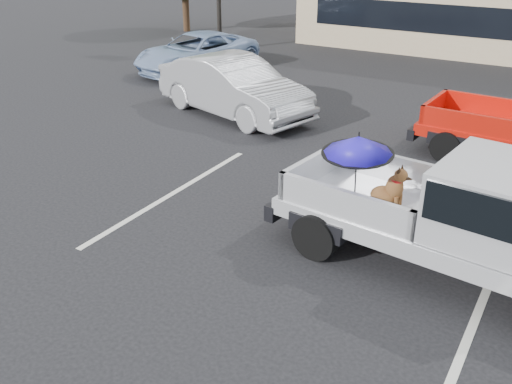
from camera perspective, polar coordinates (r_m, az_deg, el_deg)
ground at (r=8.48m, az=-0.65°, el=-9.67°), size 90.00×90.00×0.00m
stripe_left at (r=11.42m, az=-8.28°, el=-0.12°), size 0.12×5.00×0.01m
stripe_right at (r=9.31m, az=22.36°, el=-8.30°), size 0.12×5.00×0.01m
silver_pickup at (r=8.79m, az=21.47°, el=-2.27°), size 5.88×2.62×2.06m
silver_sedan at (r=15.84m, az=-2.23°, el=10.48°), size 5.10×2.95×1.59m
blue_suv at (r=21.00m, az=-5.95°, el=13.72°), size 3.06×5.09×1.32m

